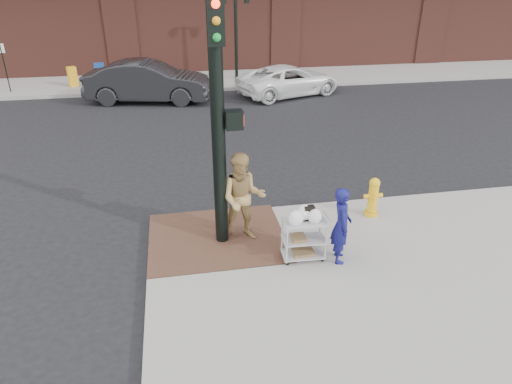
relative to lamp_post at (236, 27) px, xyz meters
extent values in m
plane|color=black|center=(-2.00, -16.00, -2.62)|extent=(220.00, 220.00, 0.00)
cube|color=gray|center=(10.50, 16.00, -2.54)|extent=(65.00, 36.00, 0.15)
cube|color=#4A2E23|center=(-2.60, -15.10, -2.46)|extent=(2.80, 2.40, 0.01)
cylinder|color=black|center=(0.00, 0.00, -0.47)|extent=(0.16, 0.16, 4.00)
cylinder|color=black|center=(-10.50, -1.00, -1.37)|extent=(0.05, 0.05, 2.20)
cylinder|color=black|center=(-2.50, -15.20, 0.03)|extent=(0.26, 0.26, 5.00)
cube|color=black|center=(-2.20, -15.20, 0.08)|extent=(0.32, 0.28, 0.34)
cube|color=#FF260C|center=(-2.04, -15.20, 0.08)|extent=(0.02, 0.18, 0.22)
cube|color=black|center=(-2.50, -15.48, 1.83)|extent=(0.28, 0.18, 0.80)
imported|color=#111256|center=(-0.38, -16.31, -1.71)|extent=(0.47, 0.62, 1.52)
imported|color=#A6854E|center=(-2.06, -15.24, -1.53)|extent=(0.99, 0.81, 1.88)
imported|color=black|center=(-4.26, -3.31, -1.76)|extent=(5.47, 2.80, 1.72)
imported|color=white|center=(1.93, -3.27, -1.96)|extent=(5.21, 3.62, 1.32)
cube|color=#A4A5A9|center=(-1.05, -16.16, -1.66)|extent=(0.82, 0.48, 0.03)
cube|color=#A4A5A9|center=(-1.05, -16.16, -2.04)|extent=(0.82, 0.48, 0.03)
cube|color=#A4A5A9|center=(-1.05, -16.16, -2.37)|extent=(0.82, 0.48, 0.03)
cube|color=black|center=(-0.96, -16.12, -1.51)|extent=(0.20, 0.12, 0.29)
cube|color=brown|center=(-1.15, -16.16, -2.00)|extent=(0.27, 0.30, 0.07)
cube|color=brown|center=(-1.05, -16.16, -2.33)|extent=(0.41, 0.32, 0.06)
cylinder|color=yellow|center=(0.95, -14.77, -2.42)|extent=(0.30, 0.30, 0.09)
cylinder|color=yellow|center=(0.95, -14.77, -2.04)|extent=(0.22, 0.22, 0.67)
sphere|color=yellow|center=(0.95, -14.77, -1.67)|extent=(0.24, 0.24, 0.24)
cylinder|color=yellow|center=(0.95, -14.77, -1.98)|extent=(0.43, 0.10, 0.10)
cube|color=yellow|center=(-7.85, -0.39, -2.02)|extent=(0.49, 0.47, 0.90)
cube|color=navy|center=(-6.58, -0.47, -1.95)|extent=(0.46, 0.42, 1.04)
camera|label=1|loc=(-3.27, -23.23, 2.59)|focal=32.00mm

